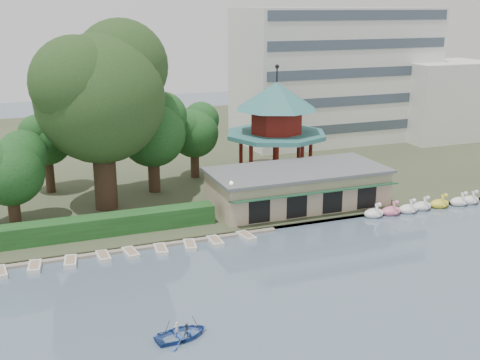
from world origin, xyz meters
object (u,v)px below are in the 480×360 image
boathouse (297,187)px  rowboat_with_passengers (182,330)px  dock (92,253)px  pavilion (276,121)px  big_tree (101,89)px

boathouse → rowboat_with_passengers: bearing=-131.7°
dock → pavilion: (24.00, 14.80, 7.36)m
dock → pavilion: bearing=31.7°
dock → big_tree: 17.06m
big_tree → boathouse: bearing=-18.3°
boathouse → rowboat_with_passengers: (-18.48, -20.76, -1.85)m
boathouse → big_tree: (-18.83, 6.23, 10.39)m
dock → rowboat_with_passengers: bearing=-77.6°
dock → pavilion: 29.14m
dock → rowboat_with_passengers: rowboat_with_passengers is taller
boathouse → pavilion: (2.00, 10.03, 5.11)m
dock → big_tree: (3.17, 11.01, 12.64)m
big_tree → dock: bearing=-106.1°
pavilion → boathouse: bearing=-101.3°
dock → big_tree: big_tree is taller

